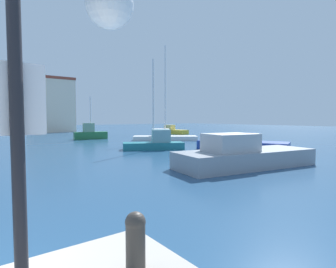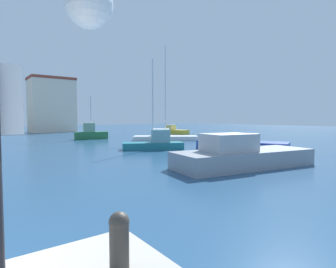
# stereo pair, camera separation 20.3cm
# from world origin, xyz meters

# --- Properties ---
(water) EXTENTS (160.00, 160.00, 0.00)m
(water) POSITION_xyz_m (15.00, 20.00, 0.00)
(water) COLOR navy
(water) RESTS_ON ground
(mooring_bollard) EXTENTS (0.23, 0.23, 0.65)m
(mooring_bollard) POSITION_xyz_m (2.32, -1.92, 1.35)
(mooring_bollard) COLOR #38332D
(mooring_bollard) RESTS_ON pier_quay
(sailboat_white_near_pier) EXTENTS (7.60, 6.29, 11.32)m
(sailboat_white_near_pier) POSITION_xyz_m (20.38, 22.22, 0.49)
(sailboat_white_near_pier) COLOR white
(sailboat_white_near_pier) RESTS_ON water
(sailboat_green_far_right) EXTENTS (4.21, 1.79, 5.39)m
(sailboat_green_far_right) POSITION_xyz_m (13.82, 29.16, 0.74)
(sailboat_green_far_right) COLOR #28703D
(sailboat_green_far_right) RESTS_ON water
(sailboat_teal_mid_harbor) EXTENTS (5.32, 3.80, 7.64)m
(sailboat_teal_mid_harbor) POSITION_xyz_m (14.01, 14.79, 0.58)
(sailboat_teal_mid_harbor) COLOR #1E707A
(sailboat_teal_mid_harbor) RESTS_ON water
(motorboat_blue_center_channel) EXTENTS (5.27, 7.68, 1.39)m
(motorboat_blue_center_channel) POSITION_xyz_m (19.75, 10.18, 0.51)
(motorboat_blue_center_channel) COLOR #233D93
(motorboat_blue_center_channel) RESTS_ON water
(motorboat_grey_behind_lamppost) EXTENTS (8.38, 3.99, 1.86)m
(motorboat_grey_behind_lamppost) POSITION_xyz_m (13.01, 4.86, 0.64)
(motorboat_grey_behind_lamppost) COLOR gray
(motorboat_grey_behind_lamppost) RESTS_ON water
(motorboat_yellow_far_left) EXTENTS (2.81, 5.60, 1.52)m
(motorboat_yellow_far_left) POSITION_xyz_m (29.37, 32.12, 0.49)
(motorboat_yellow_far_left) COLOR gold
(motorboat_yellow_far_left) RESTS_ON water
(waterfront_apartments) EXTENTS (7.94, 6.22, 10.36)m
(waterfront_apartments) POSITION_xyz_m (14.54, 51.25, 5.19)
(waterfront_apartments) COLOR beige
(waterfront_apartments) RESTS_ON ground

